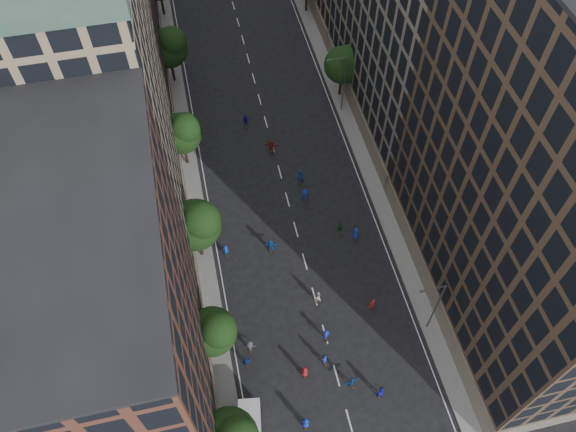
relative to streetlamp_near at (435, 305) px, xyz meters
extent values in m
plane|color=black|center=(-10.37, 28.00, -5.17)|extent=(240.00, 240.00, 0.00)
cube|color=slate|center=(-22.37, 35.50, -5.09)|extent=(4.00, 105.00, 0.15)
cube|color=slate|center=(1.63, 35.50, -5.09)|extent=(4.00, 105.00, 0.15)
cube|color=#552D20|center=(-29.37, -1.00, 9.83)|extent=(14.00, 22.00, 30.00)
cube|color=#927C60|center=(-29.37, 23.00, 11.83)|extent=(14.00, 26.00, 34.00)
cube|color=#473426|center=(8.63, 3.00, 12.83)|extent=(14.00, 30.00, 36.00)
cube|color=#6C6459|center=(8.63, 32.00, 11.33)|extent=(14.00, 28.00, 33.00)
cylinder|color=black|center=(-21.57, 2.00, -3.32)|extent=(0.36, 0.36, 3.70)
sphere|color=black|center=(-21.57, 2.00, 0.04)|extent=(4.80, 4.80, 4.80)
sphere|color=black|center=(-20.97, 1.52, 1.24)|extent=(3.60, 3.60, 3.60)
cylinder|color=black|center=(-21.57, 14.00, -3.06)|extent=(0.36, 0.36, 4.22)
sphere|color=black|center=(-21.57, 14.00, 0.78)|extent=(5.60, 5.60, 5.60)
sphere|color=black|center=(-20.87, 13.44, 2.18)|extent=(4.20, 4.20, 4.20)
cylinder|color=black|center=(-21.57, 28.00, -3.23)|extent=(0.36, 0.36, 3.87)
sphere|color=black|center=(-21.57, 28.00, 0.29)|extent=(5.00, 5.00, 5.00)
sphere|color=black|center=(-20.94, 27.50, 1.54)|extent=(3.75, 3.75, 3.75)
cylinder|color=black|center=(-21.57, 44.00, -3.14)|extent=(0.36, 0.36, 4.05)
sphere|color=black|center=(-21.57, 44.00, 0.54)|extent=(5.40, 5.40, 5.40)
sphere|color=black|center=(-20.89, 43.46, 1.89)|extent=(4.05, 4.05, 4.05)
cylinder|color=black|center=(-21.57, 60.00, -3.28)|extent=(0.36, 0.36, 3.78)
cylinder|color=black|center=(0.83, 36.00, -3.30)|extent=(0.36, 0.36, 3.74)
sphere|color=black|center=(0.83, 36.00, 0.10)|extent=(5.00, 5.00, 5.00)
sphere|color=black|center=(1.46, 35.50, 1.35)|extent=(3.75, 3.75, 3.75)
cylinder|color=black|center=(0.83, 56.00, -3.19)|extent=(0.36, 0.36, 3.96)
cylinder|color=#595B60|center=(0.23, 0.00, -0.67)|extent=(0.18, 0.18, 9.00)
cylinder|color=#595B60|center=(-0.97, 0.00, 3.83)|extent=(2.40, 0.12, 0.12)
cube|color=#595B60|center=(-2.07, 0.00, 3.78)|extent=(0.50, 0.22, 0.15)
cylinder|color=#595B60|center=(0.23, 33.00, -0.67)|extent=(0.18, 0.18, 9.00)
cylinder|color=#595B60|center=(-0.97, 33.00, 3.83)|extent=(2.40, 0.12, 0.12)
cube|color=#595B60|center=(-2.07, 33.00, 3.78)|extent=(0.50, 0.22, 0.15)
cube|color=silver|center=(-19.58, -5.79, -3.78)|extent=(2.50, 3.70, 2.10)
cylinder|color=black|center=(-20.33, -4.32, -4.80)|extent=(0.34, 0.75, 0.73)
cylinder|color=black|center=(-18.44, -4.60, -4.80)|extent=(0.34, 0.75, 0.73)
imported|color=#152DAA|center=(-14.52, -6.98, -4.29)|extent=(0.94, 0.71, 1.75)
imported|color=#1645B8|center=(-11.24, -1.42, -4.36)|extent=(0.67, 0.52, 1.61)
imported|color=#1618B3|center=(-6.87, -5.73, -4.25)|extent=(1.02, 0.86, 1.84)
imported|color=#152DAF|center=(-10.43, 1.09, -4.38)|extent=(1.13, 0.81, 1.58)
imported|color=#132E9F|center=(-18.87, 0.03, -4.33)|extent=(0.99, 0.43, 1.69)
imported|color=#124092|center=(-9.24, -4.21, -4.36)|extent=(1.56, 0.83, 1.61)
imported|color=maroon|center=(-13.46, -2.19, -4.35)|extent=(0.92, 0.73, 1.64)
imported|color=#AA1C21|center=(-4.79, 3.34, -4.26)|extent=(0.79, 0.67, 1.82)
imported|color=silver|center=(-10.19, 5.47, -4.33)|extent=(0.92, 0.79, 1.67)
imported|color=#45444A|center=(-18.26, 1.54, -4.28)|extent=(1.23, 0.82, 1.77)
imported|color=#1B5D2E|center=(-5.42, 13.52, -4.30)|extent=(1.10, 0.69, 1.74)
imported|color=#13449F|center=(-13.80, 12.87, -4.24)|extent=(1.80, 0.92, 1.85)
imported|color=#1433A4|center=(-3.91, 12.35, -4.27)|extent=(1.00, 0.79, 1.79)
imported|color=#163EB3|center=(-18.87, 13.31, -4.23)|extent=(0.73, 0.53, 1.87)
imported|color=#153DB2|center=(-8.27, 21.98, -4.23)|extent=(1.01, 0.85, 1.87)
imported|color=#13319F|center=(-8.35, 19.03, -4.23)|extent=(1.27, 0.80, 1.87)
imported|color=#1815B1|center=(-13.10, 32.85, -4.20)|extent=(1.17, 0.58, 1.93)
imported|color=maroon|center=(-10.69, 27.61, -4.21)|extent=(1.87, 1.10, 1.93)
camera|label=1|loc=(-19.29, -20.68, 49.61)|focal=35.00mm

